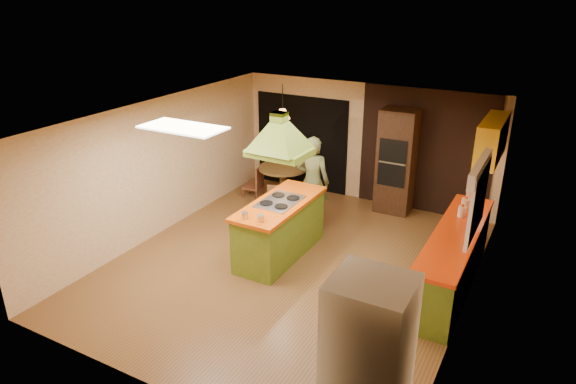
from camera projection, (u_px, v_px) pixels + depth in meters
The scene contains 21 objects.
ground at pixel (292, 264), 8.57m from camera, with size 6.50×6.50×0.00m, color brown.
room_walls at pixel (293, 195), 8.10m from camera, with size 5.50×6.50×6.50m.
ceiling_plane at pixel (293, 117), 7.63m from camera, with size 6.50×6.50×0.00m, color silver.
brick_panel at pixel (425, 152), 10.17m from camera, with size 2.64×0.03×2.50m, color #381E14.
nook_opening at pixel (301, 143), 11.46m from camera, with size 2.20×0.03×2.10m, color black.
right_counter at pixel (453, 259), 7.80m from camera, with size 0.62×3.05×0.92m.
upper_cabinets at pixel (492, 140), 8.49m from camera, with size 0.34×1.40×0.70m, color yellow.
window_right at pixel (480, 186), 7.03m from camera, with size 0.12×1.35×1.06m.
fluor_panel at pixel (183, 127), 7.14m from camera, with size 1.20×0.60×0.03m, color white.
kitchen_island at pixel (280, 228), 8.68m from camera, with size 0.81×1.99×1.01m.
range_hood at pixel (279, 128), 8.02m from camera, with size 0.97×0.71×0.78m.
man at pixel (313, 182), 9.65m from camera, with size 0.65×0.42×1.77m, color brown.
refrigerator at pixel (367, 362), 4.99m from camera, with size 0.76×0.72×1.85m, color white.
wall_oven at pixel (396, 161), 10.22m from camera, with size 0.71×0.61×2.12m.
dining_table at pixel (283, 177), 10.89m from camera, with size 1.02×1.02×0.77m.
chair_left at pixel (253, 181), 11.19m from camera, with size 0.38×0.38×0.70m, color brown, non-canonical shape.
chair_near at pixel (278, 198), 10.33m from camera, with size 0.37×0.37×0.67m, color brown, non-canonical shape.
pendant_lamp at pixel (283, 114), 10.38m from camera, with size 0.31×0.31×0.20m, color #FF9E3F.
canister_large at pixel (470, 196), 8.63m from camera, with size 0.14×0.14×0.20m, color beige.
canister_medium at pixel (466, 205), 8.31m from camera, with size 0.14×0.14×0.20m, color beige.
canister_small at pixel (462, 212), 8.10m from camera, with size 0.13×0.13×0.17m, color #FFEECD.
Camera 1 is at (3.51, -6.61, 4.34)m, focal length 32.00 mm.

